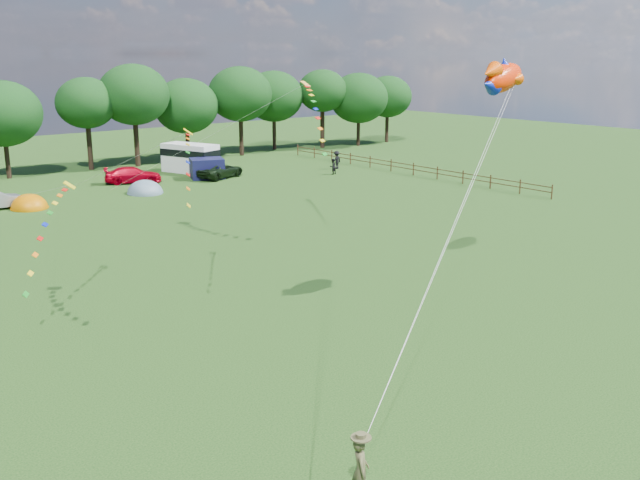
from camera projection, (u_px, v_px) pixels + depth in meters
ground_plane at (474, 405)px, 23.46m from camera, size 180.00×180.00×0.00m
tree_line at (44, 108)px, 66.23m from camera, size 102.98×10.98×10.27m
fence at (402, 166)px, 68.72m from camera, size 0.12×33.12×1.20m
car_c at (133, 175)px, 63.55m from camera, size 5.20×3.72×1.44m
car_d at (220, 170)px, 66.19m from camera, size 5.68×3.96×1.42m
campervan_d at (190, 157)px, 69.10m from camera, size 4.11×6.12×2.77m
tent_orange at (30, 208)px, 53.24m from camera, size 2.74×3.00×2.14m
tent_greyblue at (145, 193)px, 59.00m from camera, size 2.96×3.24×2.20m
awning_navy at (207, 168)px, 65.88m from camera, size 3.63×3.32×1.85m
kite_flyer at (361, 471)px, 18.12m from camera, size 0.76×0.80×1.85m
fish_kite at (501, 78)px, 33.45m from camera, size 3.71×1.79×1.95m
streamer_kite_b at (52, 219)px, 31.48m from camera, size 4.21×4.69×3.79m
streamer_kite_c at (188, 153)px, 32.00m from camera, size 3.02×4.89×2.77m
walker_a at (333, 167)px, 68.12m from camera, size 0.77×0.52×1.49m
walker_b at (337, 160)px, 71.31m from camera, size 1.25×0.75×1.81m
streamer_kite_d at (313, 106)px, 45.46m from camera, size 2.72×5.05×4.30m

